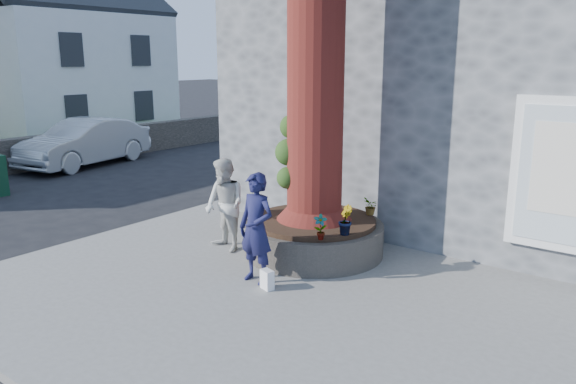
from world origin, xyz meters
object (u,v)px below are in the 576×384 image
Objects in this scene: planter at (314,236)px; car_silver at (85,142)px; man at (256,228)px; woman at (225,205)px.

planter is 0.52× the size of car_silver.
man reaches higher than planter.
man is 0.36× the size of car_silver.
man is 1.03× the size of woman.
car_silver is (-10.63, 4.16, -0.20)m from man.
car_silver reaches higher than planter.
car_silver is at bearing 173.32° from woman.
woman is 0.35× the size of car_silver.
planter is 10.93m from car_silver.
planter is 1.46× the size of woman.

